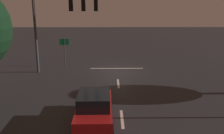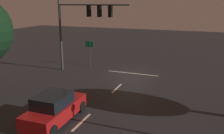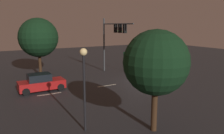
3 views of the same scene
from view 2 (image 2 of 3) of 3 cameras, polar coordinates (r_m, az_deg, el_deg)
The scene contains 7 objects.
ground_plane at distance 22.84m, azimuth 4.52°, elevation -1.84°, with size 80.00×80.00×0.00m, color #232326.
traffic_signal_assembly at distance 22.99m, azimuth -6.97°, elevation 11.08°, with size 7.12×0.47×7.16m.
lane_dash_far at distance 19.22m, azimuth 1.14°, elevation -5.08°, with size 2.20×0.16×0.01m, color beige.
lane_dash_mid at distance 14.19m, azimuth -7.26°, elevation -12.85°, with size 2.20×0.16×0.01m, color beige.
stop_bar at distance 23.30m, azimuth 4.87°, elevation -1.50°, with size 5.00×0.16×0.01m, color beige.
car_approaching at distance 14.23m, azimuth -13.43°, elevation -9.53°, with size 1.95×4.39×1.70m.
route_sign at distance 25.54m, azimuth -5.35°, elevation 4.50°, with size 0.90×0.15×2.74m.
Camera 2 is at (-6.05, 21.01, 6.61)m, focal length 38.53 mm.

